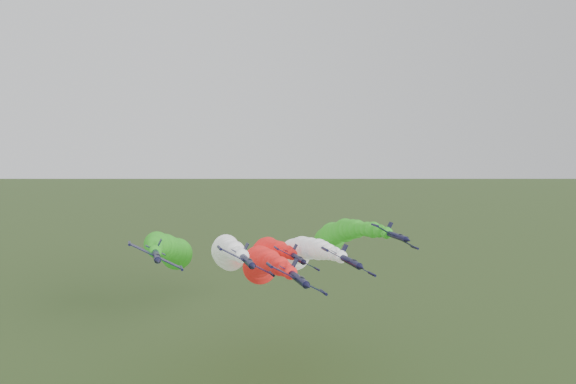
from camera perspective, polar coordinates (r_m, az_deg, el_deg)
name	(u,v)px	position (r m, az deg, el deg)	size (l,w,h in m)	color
jet_lead	(260,264)	(131.77, -2.82, -7.30)	(17.45, 70.86, 18.69)	black
jet_inner_left	(228,252)	(136.80, -6.10, -6.12)	(16.79, 70.20, 18.03)	black
jet_inner_right	(298,253)	(139.86, 1.06, -6.23)	(16.68, 70.09, 17.91)	black
jet_outer_left	(168,249)	(144.53, -12.10, -5.73)	(17.38, 70.79, 18.62)	black
jet_outer_right	(335,236)	(155.00, 4.83, -4.51)	(17.31, 70.72, 18.54)	black
jet_trail	(267,252)	(161.53, -2.17, -6.15)	(17.32, 70.73, 18.55)	black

